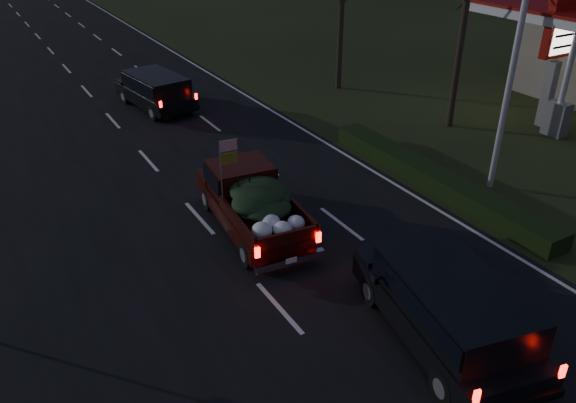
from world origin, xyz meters
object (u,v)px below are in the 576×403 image
gas_price_pylon (561,37)px  lead_suv (156,88)px  light_pole (521,22)px  pickup_truck (251,199)px  rear_suv (449,304)px

gas_price_pylon → lead_suv: gas_price_pylon is taller
light_pole → gas_price_pylon: 7.36m
light_pole → pickup_truck: (-8.32, 1.70, -4.50)m
lead_suv → rear_suv: rear_suv is taller
gas_price_pylon → pickup_truck: gas_price_pylon is taller
light_pole → pickup_truck: size_ratio=1.78×
pickup_truck → rear_suv: 6.73m
gas_price_pylon → pickup_truck: size_ratio=1.08×
light_pole → rear_suv: bearing=-144.8°
pickup_truck → rear_suv: (1.40, -6.58, 0.10)m
gas_price_pylon → pickup_truck: bearing=-175.0°
light_pole → pickup_truck: light_pole is taller
gas_price_pylon → rear_suv: bearing=-149.6°
light_pole → lead_suv: bearing=118.0°
gas_price_pylon → lead_suv: size_ratio=1.14×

